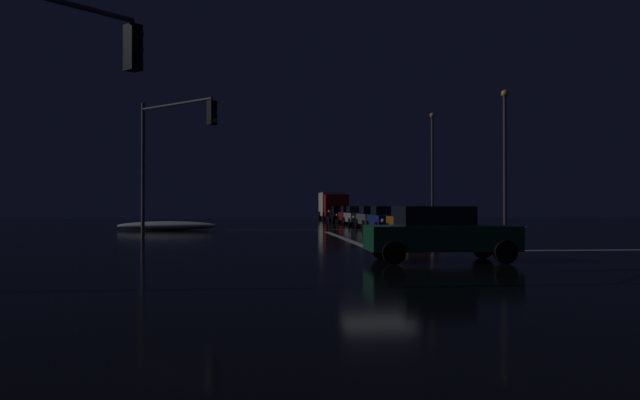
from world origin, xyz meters
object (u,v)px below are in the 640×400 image
Objects in this scene: sedan_black at (341,214)px; traffic_signal_nw at (170,141)px; sedan_blue at (387,219)px; sedan_gray at (373,217)px; sedan_red at (351,215)px; streetlamp_right_far at (432,160)px; box_truck at (333,205)px; streetlamp_right_near at (505,150)px; sedan_orange at (410,221)px; sedan_silver at (358,216)px; sedan_green_crossing at (439,233)px; traffic_signal_sw at (41,76)px.

traffic_signal_nw is at bearing -110.22° from sedan_black.
sedan_gray is (0.08, 5.22, 0.00)m from sedan_blue.
sedan_red is (0.25, 17.25, 0.00)m from sedan_blue.
streetlamp_right_far is (6.45, -10.18, 4.60)m from sedan_black.
box_truck is 0.98× the size of streetlamp_right_near.
sedan_blue is 0.46× the size of streetlamp_right_far.
sedan_orange is at bearing -90.05° from box_truck.
sedan_black is (0.08, 11.72, 0.00)m from sedan_silver.
streetlamp_right_far is (9.35, 34.86, 4.60)m from sedan_green_crossing.
traffic_signal_sw is (-12.34, -37.83, 3.40)m from sedan_silver.
streetlamp_right_near reaches higher than traffic_signal_sw.
sedan_blue is at bearing -90.30° from sedan_silver.
streetlamp_right_far reaches higher than sedan_red.
sedan_gray is 1.00× the size of sedan_red.
sedan_orange is at bearing 58.31° from traffic_signal_sw.
sedan_silver is 1.00× the size of sedan_red.
sedan_blue and sedan_green_crossing have the same top height.
sedan_blue is 11.91m from sedan_silver.
sedan_gray and sedan_red have the same top height.
box_truck reaches higher than sedan_silver.
traffic_signal_sw is at bearing -154.66° from sedan_green_crossing.
sedan_blue is 1.00× the size of sedan_red.
streetlamp_right_far reaches higher than sedan_silver.
streetlamp_right_near is at bearing 26.99° from sedan_orange.
box_truck is at bearing 90.45° from sedan_red.
sedan_black is (0.14, 23.63, 0.00)m from sedan_blue.
sedan_green_crossing is 0.51× the size of streetlamp_right_near.
box_truck reaches higher than sedan_red.
sedan_red is (0.19, 5.34, 0.00)m from sedan_silver.
sedan_orange is 1.00× the size of sedan_green_crossing.
traffic_signal_nw is (-12.10, -32.86, 3.75)m from sedan_black.
sedan_blue is 1.00× the size of sedan_green_crossing.
sedan_blue is at bearing 82.67° from sedan_green_crossing.
traffic_signal_sw is at bearing -121.69° from sedan_orange.
sedan_blue is 17.25m from sedan_red.
streetlamp_right_far is (6.34, -3.80, 4.60)m from sedan_red.
sedan_red and sedan_green_crossing have the same top height.
sedan_silver is 11.72m from sedan_black.
sedan_orange is at bearing -108.55° from streetlamp_right_far.
sedan_gray is at bearing 90.17° from sedan_orange.
sedan_black is at bearing 89.65° from sedan_blue.
sedan_blue is at bearing -90.92° from sedan_gray.
streetlamp_right_near reaches higher than sedan_silver.
sedan_blue is 1.00× the size of sedan_gray.
box_truck is at bearing 89.97° from sedan_black.
traffic_signal_nw reaches higher than sedan_black.
sedan_green_crossing is at bearing -116.36° from streetlamp_right_near.
sedan_green_crossing is 0.46× the size of streetlamp_right_far.
streetlamp_right_far is (6.48, 19.30, 4.60)m from sedan_orange.
sedan_blue and sedan_silver have the same top height.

